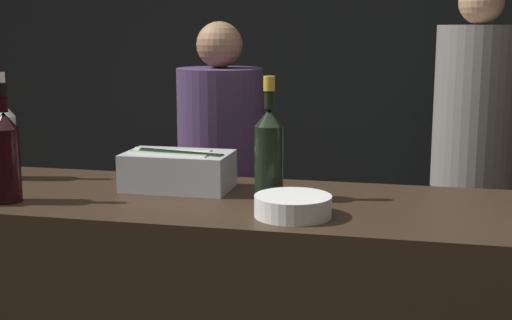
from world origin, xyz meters
The scene contains 8 objects.
wall_back_chalkboard centered at (0.00, 2.45, 1.40)m, with size 6.40×0.06×2.80m.
ice_bin_with_bottles centered at (-0.28, 0.42, 1.16)m, with size 0.35×0.21×0.13m.
bowl_white centered at (0.15, 0.16, 1.12)m, with size 0.22×0.22×0.06m.
red_wine_bottle_black_foil centered at (-0.72, 0.14, 1.24)m, with size 0.08×0.08×0.36m.
champagne_bottle centered at (0.04, 0.35, 1.24)m, with size 0.09×0.09×0.38m.
white_wine_bottle centered at (-0.92, 0.44, 1.23)m, with size 0.08×0.08×0.37m.
person_in_hoodie centered at (0.75, 1.76, 1.02)m, with size 0.39×0.39×1.83m.
person_blond_tee centered at (-0.41, 1.39, 0.90)m, with size 0.40×0.40×1.64m.
Camera 1 is at (0.48, -1.75, 1.61)m, focal length 50.00 mm.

